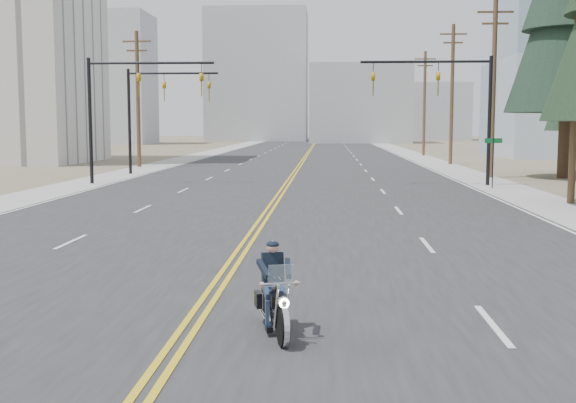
% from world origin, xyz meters
% --- Properties ---
extents(road, '(20.00, 200.00, 0.01)m').
position_xyz_m(road, '(0.00, 70.00, 0.01)').
color(road, '#303033').
rests_on(road, ground).
extents(sidewalk_left, '(3.00, 200.00, 0.01)m').
position_xyz_m(sidewalk_left, '(-11.50, 70.00, 0.01)').
color(sidewalk_left, '#A5A5A0').
rests_on(sidewalk_left, ground).
extents(sidewalk_right, '(3.00, 200.00, 0.01)m').
position_xyz_m(sidewalk_right, '(11.50, 70.00, 0.01)').
color(sidewalk_right, '#A5A5A0').
rests_on(sidewalk_right, ground).
extents(traffic_mast_left, '(7.10, 0.26, 7.00)m').
position_xyz_m(traffic_mast_left, '(-8.98, 32.00, 4.94)').
color(traffic_mast_left, black).
rests_on(traffic_mast_left, ground).
extents(traffic_mast_right, '(7.10, 0.26, 7.00)m').
position_xyz_m(traffic_mast_right, '(8.98, 32.00, 4.94)').
color(traffic_mast_right, black).
rests_on(traffic_mast_right, ground).
extents(traffic_mast_far, '(6.10, 0.26, 7.00)m').
position_xyz_m(traffic_mast_far, '(-9.31, 40.00, 4.87)').
color(traffic_mast_far, black).
rests_on(traffic_mast_far, ground).
extents(street_sign, '(0.90, 0.06, 2.62)m').
position_xyz_m(street_sign, '(10.80, 30.00, 1.80)').
color(street_sign, black).
rests_on(street_sign, ground).
extents(utility_pole_c, '(2.20, 0.30, 11.00)m').
position_xyz_m(utility_pole_c, '(12.50, 38.00, 5.73)').
color(utility_pole_c, brown).
rests_on(utility_pole_c, ground).
extents(utility_pole_d, '(2.20, 0.30, 11.50)m').
position_xyz_m(utility_pole_d, '(12.50, 53.00, 5.98)').
color(utility_pole_d, brown).
rests_on(utility_pole_d, ground).
extents(utility_pole_e, '(2.20, 0.30, 11.00)m').
position_xyz_m(utility_pole_e, '(12.50, 70.00, 5.73)').
color(utility_pole_e, brown).
rests_on(utility_pole_e, ground).
extents(utility_pole_left, '(2.20, 0.30, 10.50)m').
position_xyz_m(utility_pole_left, '(-12.50, 48.00, 5.48)').
color(utility_pole_left, brown).
rests_on(utility_pole_left, ground).
extents(haze_bldg_a, '(14.00, 12.00, 22.00)m').
position_xyz_m(haze_bldg_a, '(-35.00, 115.00, 11.00)').
color(haze_bldg_a, '#B7BCC6').
rests_on(haze_bldg_a, ground).
extents(haze_bldg_b, '(18.00, 14.00, 14.00)m').
position_xyz_m(haze_bldg_b, '(8.00, 125.00, 7.00)').
color(haze_bldg_b, '#ADB2B7').
rests_on(haze_bldg_b, ground).
extents(haze_bldg_c, '(16.00, 12.00, 18.00)m').
position_xyz_m(haze_bldg_c, '(40.00, 110.00, 9.00)').
color(haze_bldg_c, '#B7BCC6').
rests_on(haze_bldg_c, ground).
extents(haze_bldg_d, '(20.00, 15.00, 26.00)m').
position_xyz_m(haze_bldg_d, '(-12.00, 140.00, 13.00)').
color(haze_bldg_d, '#ADB2B7').
rests_on(haze_bldg_d, ground).
extents(haze_bldg_e, '(14.00, 14.00, 12.00)m').
position_xyz_m(haze_bldg_e, '(25.00, 150.00, 6.00)').
color(haze_bldg_e, '#B7BCC6').
rests_on(haze_bldg_e, ground).
extents(haze_bldg_f, '(12.00, 12.00, 16.00)m').
position_xyz_m(haze_bldg_f, '(-50.00, 130.00, 8.00)').
color(haze_bldg_f, '#ADB2B7').
rests_on(haze_bldg_f, ground).
extents(motorcyclist, '(1.24, 2.02, 1.47)m').
position_xyz_m(motorcyclist, '(1.43, 3.37, 0.74)').
color(motorcyclist, black).
rests_on(motorcyclist, ground).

